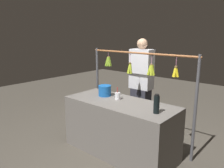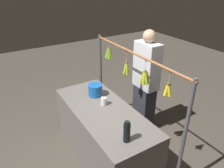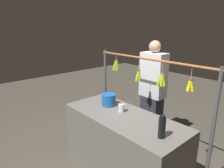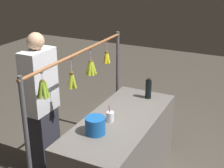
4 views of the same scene
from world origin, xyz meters
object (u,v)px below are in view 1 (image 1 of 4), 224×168
at_px(water_bottle, 156,104).
at_px(drink_cup, 118,96).
at_px(blue_bucket, 105,91).
at_px(vendor_person, 141,87).

distance_m(water_bottle, drink_cup, 0.80).
bearing_deg(blue_bucket, water_bottle, 170.74).
bearing_deg(water_bottle, blue_bucket, -9.26).
xyz_separation_m(water_bottle, blue_bucket, (1.07, -0.18, -0.04)).
xyz_separation_m(blue_bucket, drink_cup, (-0.30, 0.02, -0.03)).
height_order(water_bottle, vendor_person, vendor_person).
relative_size(water_bottle, drink_cup, 1.31).
distance_m(water_bottle, vendor_person, 1.34).
relative_size(water_bottle, blue_bucket, 1.24).
xyz_separation_m(water_bottle, drink_cup, (0.78, -0.15, -0.07)).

